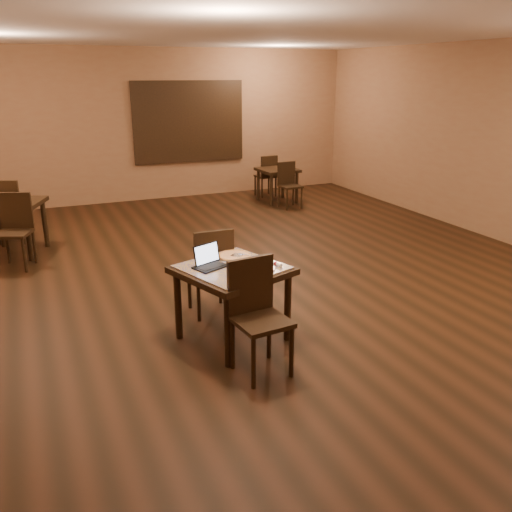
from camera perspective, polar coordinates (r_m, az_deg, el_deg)
name	(u,v)px	position (r m, az deg, el deg)	size (l,w,h in m)	color
ground	(265,273)	(7.16, 0.99, -1.82)	(10.00, 10.00, 0.00)	black
wall_back	(165,125)	(11.49, -9.57, 13.43)	(8.00, 0.02, 3.00)	#846243
wall_right	(507,143)	(9.17, 24.91, 10.70)	(0.02, 10.00, 3.00)	#846243
ceiling	(267,28)	(6.72, 1.14, 22.89)	(8.00, 10.00, 0.02)	silver
mural	(189,122)	(11.58, -7.07, 13.83)	(2.34, 0.05, 1.64)	navy
tiled_table	(232,276)	(5.20, -2.52, -2.17)	(1.17, 1.17, 0.76)	black
chair_main_near	(257,309)	(4.71, 0.07, -5.63)	(0.48, 0.48, 1.01)	black
chair_main_far	(212,267)	(5.78, -4.70, -1.15)	(0.43, 0.43, 0.98)	black
laptop	(209,261)	(5.17, -5.00, -0.49)	(0.36, 0.34, 0.21)	black
plate	(261,268)	(5.08, 0.51, -1.31)	(0.27, 0.27, 0.01)	white
pizza_slice	(261,267)	(5.08, 0.51, -1.16)	(0.18, 0.18, 0.02)	beige
pizza_pan	(235,257)	(5.41, -2.26, -0.10)	(0.35, 0.35, 0.01)	silver
pizza_whole	(235,256)	(5.41, -2.26, 0.04)	(0.33, 0.33, 0.02)	beige
spatula	(237,255)	(5.40, -1.98, 0.10)	(0.10, 0.25, 0.01)	silver
napkin_roll	(276,264)	(5.18, 2.15, -0.80)	(0.06, 0.16, 0.04)	white
other_table_a	(277,174)	(11.09, 2.27, 8.59)	(0.76, 0.76, 0.68)	black
other_table_a_chair_near	(289,182)	(10.65, 3.44, 7.78)	(0.40, 0.40, 0.88)	black
other_table_a_chair_far	(267,174)	(11.56, 1.18, 8.67)	(0.40, 0.40, 0.88)	black
other_table_b	(11,211)	(8.52, -24.36, 4.36)	(1.07, 1.07, 0.77)	black
other_table_b_chair_near	(15,226)	(7.97, -24.04, 2.91)	(0.56, 0.56, 1.00)	black
other_table_b_chair_far	(10,207)	(9.11, -24.51, 4.67)	(0.56, 0.56, 1.00)	black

